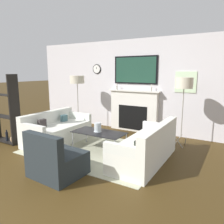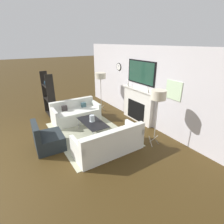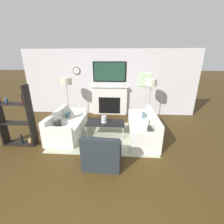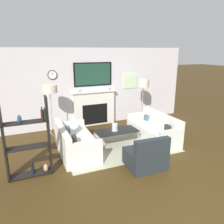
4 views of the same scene
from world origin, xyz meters
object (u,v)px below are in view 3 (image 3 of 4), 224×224
at_px(hurricane_candle, 104,120).
at_px(couch_right, 143,129).
at_px(floor_lamp_right, 151,83).
at_px(armchair, 102,154).
at_px(coffee_table, 105,123).
at_px(shelf_unit, 16,119).
at_px(floor_lamp_left, 66,82).
at_px(couch_left, 67,126).

bearing_deg(hurricane_candle, couch_right, -5.13).
height_order(couch_right, floor_lamp_right, floor_lamp_right).
xyz_separation_m(couch_right, armchair, (-1.10, -1.35, -0.02)).
distance_m(couch_right, floor_lamp_right, 1.81).
bearing_deg(floor_lamp_right, coffee_table, -142.20).
bearing_deg(floor_lamp_right, hurricane_candle, -143.33).
height_order(hurricane_candle, floor_lamp_right, floor_lamp_right).
bearing_deg(floor_lamp_right, shelf_unit, -153.43).
xyz_separation_m(hurricane_candle, shelf_unit, (-2.30, -0.76, 0.28)).
bearing_deg(floor_lamp_left, shelf_unit, -110.99).
height_order(couch_right, shelf_unit, shelf_unit).
bearing_deg(armchair, shelf_unit, 163.97).
bearing_deg(coffee_table, hurricane_candle, 162.17).
distance_m(armchair, coffee_table, 1.45).
height_order(couch_right, armchair, armchair).
height_order(armchair, coffee_table, armchair).
bearing_deg(coffee_table, shelf_unit, -162.39).
bearing_deg(shelf_unit, armchair, -16.03).
height_order(couch_left, floor_lamp_right, floor_lamp_right).
xyz_separation_m(couch_right, coffee_table, (-1.19, 0.10, 0.11)).
distance_m(hurricane_candle, floor_lamp_left, 2.20).
xyz_separation_m(couch_left, armchair, (1.32, -1.35, -0.02)).
height_order(floor_lamp_left, shelf_unit, shelf_unit).
bearing_deg(hurricane_candle, armchair, -84.74).
distance_m(couch_left, couch_right, 2.43).
relative_size(armchair, coffee_table, 0.72).
bearing_deg(coffee_table, floor_lamp_left, 142.98).
relative_size(coffee_table, floor_lamp_left, 0.73).
relative_size(couch_left, floor_lamp_left, 1.03).
bearing_deg(shelf_unit, floor_lamp_right, 26.57).
relative_size(couch_right, armchair, 2.16).
distance_m(coffee_table, shelf_unit, 2.50).
distance_m(floor_lamp_left, shelf_unit, 2.21).
distance_m(couch_left, hurricane_candle, 1.21).
height_order(couch_left, armchair, armchair).
xyz_separation_m(armchair, floor_lamp_left, (-1.69, 2.65, 1.24)).
bearing_deg(hurricane_candle, couch_left, -174.64).
height_order(armchair, shelf_unit, shelf_unit).
xyz_separation_m(armchair, floor_lamp_right, (1.47, 2.65, 1.23)).
relative_size(floor_lamp_left, floor_lamp_right, 1.00).
xyz_separation_m(floor_lamp_left, floor_lamp_right, (3.15, 0.00, -0.02)).
relative_size(couch_right, shelf_unit, 1.09).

